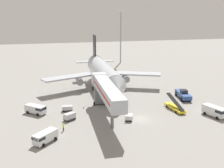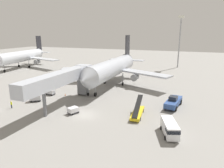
{
  "view_description": "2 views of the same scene",
  "coord_description": "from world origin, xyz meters",
  "px_view_note": "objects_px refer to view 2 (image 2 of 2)",
  "views": [
    {
      "loc": [
        -19.64,
        -55.12,
        23.61
      ],
      "look_at": [
        -2.59,
        16.71,
        3.84
      ],
      "focal_mm": 44.96,
      "sensor_mm": 36.0,
      "label": 1
    },
    {
      "loc": [
        19.1,
        -34.2,
        16.51
      ],
      "look_at": [
        -0.81,
        16.79,
        2.42
      ],
      "focal_mm": 32.9,
      "sensor_mm": 36.0,
      "label": 2
    }
  ],
  "objects_px": {
    "safety_cone_alpha": "(65,94)",
    "pushback_tug": "(173,102)",
    "baggage_cart_rear_left": "(73,110)",
    "ground_crew_worker_foreground": "(11,104)",
    "safety_cone_bravo": "(35,86)",
    "service_van_near_right": "(170,128)",
    "airplane_background": "(22,56)",
    "jet_bridge": "(64,79)",
    "airplane_at_gate": "(113,68)",
    "service_van_rear_right": "(29,88)",
    "belt_loader_truck": "(137,112)",
    "apron_light_mast": "(180,32)",
    "baggage_cart_outer_right": "(35,98)",
    "baggage_cart_mid_left": "(50,92)"
  },
  "relations": [
    {
      "from": "service_van_near_right",
      "to": "apron_light_mast",
      "type": "xyz_separation_m",
      "value": [
        -3.7,
        68.55,
        15.09
      ]
    },
    {
      "from": "belt_loader_truck",
      "to": "airplane_background",
      "type": "distance_m",
      "value": 73.46
    },
    {
      "from": "airplane_at_gate",
      "to": "service_van_rear_right",
      "type": "xyz_separation_m",
      "value": [
        -19.21,
        -15.69,
        -4.41
      ]
    },
    {
      "from": "baggage_cart_outer_right",
      "to": "airplane_background",
      "type": "bearing_deg",
      "value": 136.97
    },
    {
      "from": "airplane_background",
      "to": "apron_light_mast",
      "type": "relative_size",
      "value": 1.63
    },
    {
      "from": "baggage_cart_outer_right",
      "to": "airplane_background",
      "type": "xyz_separation_m",
      "value": [
        -38.77,
        36.19,
        4.48
      ]
    },
    {
      "from": "jet_bridge",
      "to": "airplane_background",
      "type": "distance_m",
      "value": 59.1
    },
    {
      "from": "pushback_tug",
      "to": "baggage_cart_mid_left",
      "type": "relative_size",
      "value": 3.08
    },
    {
      "from": "pushback_tug",
      "to": "service_van_rear_right",
      "type": "bearing_deg",
      "value": -176.05
    },
    {
      "from": "airplane_background",
      "to": "safety_cone_alpha",
      "type": "bearing_deg",
      "value": -34.58
    },
    {
      "from": "service_van_near_right",
      "to": "baggage_cart_rear_left",
      "type": "distance_m",
      "value": 19.73
    },
    {
      "from": "jet_bridge",
      "to": "pushback_tug",
      "type": "xyz_separation_m",
      "value": [
        23.28,
        8.0,
        -5.02
      ]
    },
    {
      "from": "safety_cone_bravo",
      "to": "ground_crew_worker_foreground",
      "type": "bearing_deg",
      "value": -65.29
    },
    {
      "from": "baggage_cart_mid_left",
      "to": "belt_loader_truck",
      "type": "bearing_deg",
      "value": -11.68
    },
    {
      "from": "service_van_near_right",
      "to": "ground_crew_worker_foreground",
      "type": "bearing_deg",
      "value": -179.81
    },
    {
      "from": "safety_cone_bravo",
      "to": "apron_light_mast",
      "type": "xyz_separation_m",
      "value": [
        37.54,
        52.8,
        16.12
      ]
    },
    {
      "from": "service_van_near_right",
      "to": "ground_crew_worker_foreground",
      "type": "xyz_separation_m",
      "value": [
        -33.94,
        -0.11,
        -0.42
      ]
    },
    {
      "from": "baggage_cart_outer_right",
      "to": "belt_loader_truck",
      "type": "bearing_deg",
      "value": 1.16
    },
    {
      "from": "safety_cone_alpha",
      "to": "pushback_tug",
      "type": "bearing_deg",
      "value": 3.43
    },
    {
      "from": "service_van_rear_right",
      "to": "airplane_background",
      "type": "relative_size",
      "value": 0.13
    },
    {
      "from": "pushback_tug",
      "to": "safety_cone_alpha",
      "type": "distance_m",
      "value": 27.58
    },
    {
      "from": "jet_bridge",
      "to": "baggage_cart_outer_right",
      "type": "bearing_deg",
      "value": -177.42
    },
    {
      "from": "safety_cone_alpha",
      "to": "safety_cone_bravo",
      "type": "bearing_deg",
      "value": 164.5
    },
    {
      "from": "pushback_tug",
      "to": "safety_cone_alpha",
      "type": "xyz_separation_m",
      "value": [
        -27.52,
        -1.65,
        -0.93
      ]
    },
    {
      "from": "service_van_rear_right",
      "to": "apron_light_mast",
      "type": "distance_m",
      "value": 69.37
    },
    {
      "from": "belt_loader_truck",
      "to": "service_van_rear_right",
      "type": "relative_size",
      "value": 1.44
    },
    {
      "from": "service_van_rear_right",
      "to": "service_van_near_right",
      "type": "bearing_deg",
      "value": -15.72
    },
    {
      "from": "safety_cone_bravo",
      "to": "service_van_near_right",
      "type": "bearing_deg",
      "value": -20.91
    },
    {
      "from": "safety_cone_bravo",
      "to": "apron_light_mast",
      "type": "distance_m",
      "value": 66.76
    },
    {
      "from": "jet_bridge",
      "to": "ground_crew_worker_foreground",
      "type": "xyz_separation_m",
      "value": [
        -9.96,
        -5.91,
        -5.31
      ]
    },
    {
      "from": "safety_cone_alpha",
      "to": "apron_light_mast",
      "type": "relative_size",
      "value": 0.02
    },
    {
      "from": "ground_crew_worker_foreground",
      "to": "airplane_background",
      "type": "xyz_separation_m",
      "value": [
        -37.04,
        41.73,
        4.46
      ]
    },
    {
      "from": "baggage_cart_rear_left",
      "to": "ground_crew_worker_foreground",
      "type": "height_order",
      "value": "ground_crew_worker_foreground"
    },
    {
      "from": "belt_loader_truck",
      "to": "baggage_cart_rear_left",
      "type": "distance_m",
      "value": 13.22
    },
    {
      "from": "baggage_cart_mid_left",
      "to": "safety_cone_bravo",
      "type": "xyz_separation_m",
      "value": [
        -9.02,
        4.59,
        -0.47
      ]
    },
    {
      "from": "baggage_cart_mid_left",
      "to": "safety_cone_alpha",
      "type": "height_order",
      "value": "baggage_cart_mid_left"
    },
    {
      "from": "baggage_cart_rear_left",
      "to": "baggage_cart_mid_left",
      "type": "xyz_separation_m",
      "value": [
        -12.63,
        8.97,
        0.0
      ]
    },
    {
      "from": "baggage_cart_outer_right",
      "to": "apron_light_mast",
      "type": "xyz_separation_m",
      "value": [
        28.51,
        63.13,
        15.54
      ]
    },
    {
      "from": "pushback_tug",
      "to": "baggage_cart_outer_right",
      "type": "height_order",
      "value": "pushback_tug"
    },
    {
      "from": "baggage_cart_mid_left",
      "to": "airplane_background",
      "type": "relative_size",
      "value": 0.07
    },
    {
      "from": "jet_bridge",
      "to": "safety_cone_bravo",
      "type": "distance_m",
      "value": 20.79
    },
    {
      "from": "baggage_cart_rear_left",
      "to": "ground_crew_worker_foreground",
      "type": "xyz_separation_m",
      "value": [
        -14.34,
        -2.31,
        0.15
      ]
    },
    {
      "from": "jet_bridge",
      "to": "service_van_near_right",
      "type": "distance_m",
      "value": 25.15
    },
    {
      "from": "safety_cone_bravo",
      "to": "airplane_background",
      "type": "xyz_separation_m",
      "value": [
        -29.73,
        25.86,
        5.07
      ]
    },
    {
      "from": "belt_loader_truck",
      "to": "ground_crew_worker_foreground",
      "type": "xyz_separation_m",
      "value": [
        -27.02,
        -6.05,
        0.11
      ]
    },
    {
      "from": "baggage_cart_mid_left",
      "to": "safety_cone_bravo",
      "type": "height_order",
      "value": "baggage_cart_mid_left"
    },
    {
      "from": "ground_crew_worker_foreground",
      "to": "safety_cone_alpha",
      "type": "distance_m",
      "value": 13.54
    },
    {
      "from": "belt_loader_truck",
      "to": "apron_light_mast",
      "type": "relative_size",
      "value": 0.31
    },
    {
      "from": "airplane_at_gate",
      "to": "baggage_cart_outer_right",
      "type": "xyz_separation_m",
      "value": [
        -11.93,
        -21.38,
        -4.71
      ]
    },
    {
      "from": "jet_bridge",
      "to": "service_van_near_right",
      "type": "xyz_separation_m",
      "value": [
        23.98,
        -5.79,
        -4.89
      ]
    }
  ]
}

